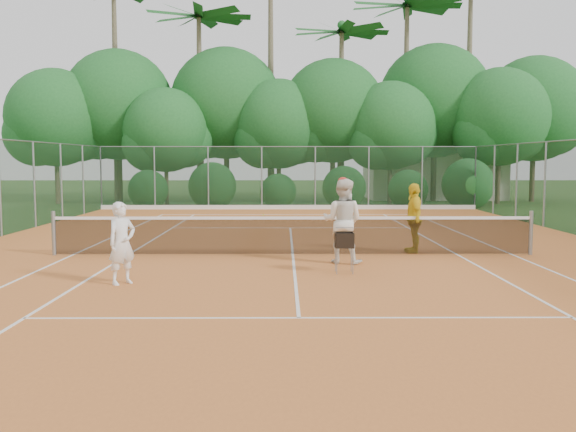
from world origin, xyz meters
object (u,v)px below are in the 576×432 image
object	(u,v)px
player_white	(122,243)
player_center_grp	(343,221)
player_yellow	(414,218)
ball_hopper	(344,241)

from	to	relation	value
player_white	player_center_grp	distance (m)	5.08
player_yellow	ball_hopper	size ratio (longest dim) A/B	2.07
player_yellow	ball_hopper	bearing A→B (deg)	-33.04
player_center_grp	ball_hopper	bearing A→B (deg)	-93.63
ball_hopper	player_white	bearing A→B (deg)	-168.30
player_yellow	ball_hopper	xyz separation A→B (m)	(-2.05, -2.94, -0.21)
player_yellow	player_white	bearing A→B (deg)	-55.36
player_white	player_yellow	size ratio (longest dim) A/B	0.89
player_white	ball_hopper	size ratio (longest dim) A/B	1.84
player_center_grp	ball_hopper	world-z (taller)	player_center_grp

